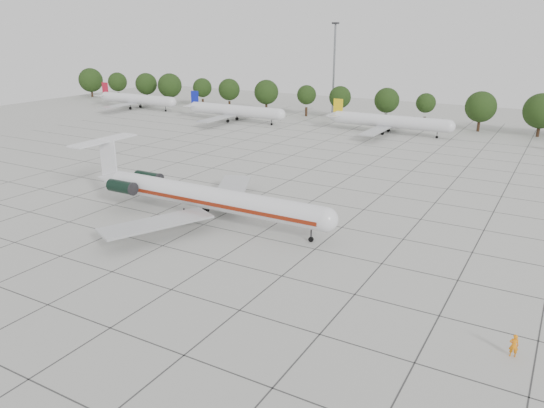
% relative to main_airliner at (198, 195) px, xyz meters
% --- Properties ---
extents(ground, '(260.00, 260.00, 0.00)m').
position_rel_main_airliner_xyz_m(ground, '(10.04, -1.71, -3.20)').
color(ground, beige).
rests_on(ground, ground).
extents(apron_joints, '(170.00, 170.00, 0.02)m').
position_rel_main_airliner_xyz_m(apron_joints, '(10.04, 13.29, -3.20)').
color(apron_joints, '#383838').
rests_on(apron_joints, ground).
extents(main_airliner, '(38.68, 30.42, 9.07)m').
position_rel_main_airliner_xyz_m(main_airliner, '(0.00, 0.00, 0.00)').
color(main_airliner, silver).
rests_on(main_airliner, ground).
extents(ground_crew, '(0.80, 0.61, 1.96)m').
position_rel_main_airliner_xyz_m(ground_crew, '(40.43, -13.04, -2.23)').
color(ground_crew, orange).
rests_on(ground_crew, ground).
extents(bg_airliner_a, '(28.24, 27.20, 7.40)m').
position_rel_main_airliner_xyz_m(bg_airliner_a, '(-76.84, 69.80, -0.29)').
color(bg_airliner_a, silver).
rests_on(bg_airliner_a, ground).
extents(bg_airliner_b, '(28.24, 27.20, 7.40)m').
position_rel_main_airliner_xyz_m(bg_airliner_b, '(-37.62, 65.46, -0.29)').
color(bg_airliner_b, silver).
rests_on(bg_airliner_b, ground).
extents(bg_airliner_c, '(28.24, 27.20, 7.40)m').
position_rel_main_airliner_xyz_m(bg_airliner_c, '(3.64, 69.71, -0.29)').
color(bg_airliner_c, silver).
rests_on(bg_airliner_c, ground).
extents(tree_line, '(249.86, 8.44, 10.22)m').
position_rel_main_airliner_xyz_m(tree_line, '(-1.64, 83.29, 2.78)').
color(tree_line, '#332114').
rests_on(tree_line, ground).
extents(floodlight_mast, '(1.60, 1.60, 25.45)m').
position_rel_main_airliner_xyz_m(floodlight_mast, '(-19.96, 90.29, 11.08)').
color(floodlight_mast, slate).
rests_on(floodlight_mast, ground).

